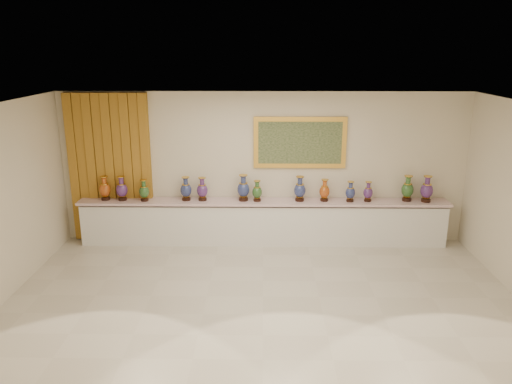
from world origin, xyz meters
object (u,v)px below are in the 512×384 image
(vase_0, at_px, (105,189))
(vase_2, at_px, (144,191))
(counter, at_px, (263,223))
(vase_1, at_px, (122,190))

(vase_0, relative_size, vase_2, 1.13)
(vase_2, bearing_deg, counter, 1.41)
(counter, bearing_deg, vase_1, -179.63)
(counter, height_order, vase_2, vase_2)
(counter, distance_m, vase_1, 2.86)
(vase_0, height_order, vase_1, vase_1)
(counter, relative_size, vase_2, 17.10)
(vase_0, bearing_deg, vase_2, -4.00)
(counter, height_order, vase_1, vase_1)
(vase_1, bearing_deg, vase_0, 177.37)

